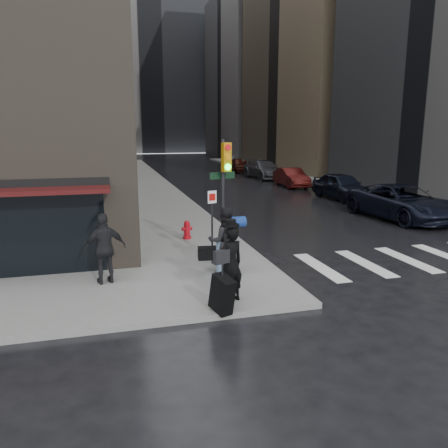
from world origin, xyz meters
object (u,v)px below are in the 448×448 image
Objects in this scene: parked_car_4 at (240,165)px; parked_car_0 at (401,202)px; man_overcoat at (229,269)px; fire_hydrant at (187,231)px; man_jeans at (224,241)px; parked_car_1 at (342,186)px; traffic_light at (223,185)px; parked_car_2 at (291,177)px; parked_car_3 at (264,169)px; parked_car_5 at (230,161)px; man_greycoat at (105,249)px.

parked_car_0 is at bearing -84.14° from parked_car_4.
fire_hydrant is at bearing -112.39° from man_overcoat.
man_jeans is at bearing -153.75° from parked_car_0.
parked_car_1 reaches higher than fire_hydrant.
traffic_light reaches higher than man_jeans.
parked_car_2 is at bearing -84.14° from parked_car_4.
parked_car_5 is at bearing 82.58° from parked_car_3.
traffic_light is at bearing -135.31° from parked_car_1.
parked_car_5 is at bearing 85.05° from parked_car_0.
parked_car_1 is at bearing -84.26° from parked_car_5.
man_overcoat reaches higher than parked_car_2.
parked_car_4 is (-0.27, 25.60, -0.11)m from parked_car_0.
man_jeans is at bearing -117.82° from traffic_light.
man_greycoat is at bearing -59.24° from man_overcoat.
traffic_light is 5.34× the size of fire_hydrant.
man_jeans is 4.48m from fire_hydrant.
man_overcoat is 0.49× the size of parked_car_4.
man_greycoat is 0.35× the size of parked_car_3.
parked_car_5 is at bearing 88.55° from parked_car_4.
traffic_light reaches higher than man_greycoat.
man_overcoat reaches higher than parked_car_0.
man_overcoat reaches higher than parked_car_1.
man_greycoat is 0.46× the size of parked_car_4.
traffic_light reaches higher than parked_car_0.
man_jeans is 33.42m from parked_car_4.
parked_car_2 is (10.44, 18.99, -0.42)m from man_jeans.
parked_car_4 is (-0.72, 19.20, -0.10)m from parked_car_1.
man_greycoat is 0.40× the size of parked_car_1.
man_overcoat is 0.50× the size of parked_car_5.
traffic_light is (0.73, 3.22, 1.60)m from man_overcoat.
parked_car_0 reaches higher than parked_car_3.
parked_car_4 reaches higher than parked_car_2.
parked_car_2 is (10.91, 21.14, -0.30)m from man_overcoat.
parked_car_0 is at bearing 9.23° from fire_hydrant.
traffic_light is 4.03m from fire_hydrant.
man_overcoat is at bearing -115.05° from parked_car_2.
traffic_light is at bearing -123.58° from man_overcoat.
parked_car_4 is (-0.14, 12.80, 0.01)m from parked_car_2.
parked_car_5 is (0.51, 12.80, -0.12)m from parked_car_3.
parked_car_4 is (10.59, 27.36, 0.25)m from fire_hydrant.
parked_car_0 is at bearing -95.06° from parked_car_3.
parked_car_1 is at bearing 32.77° from traffic_light.
traffic_light reaches higher than parked_car_5.
parked_car_0 is at bearing 12.22° from traffic_light.
parked_car_3 is (-0.47, 12.80, -0.03)m from parked_car_1.
man_overcoat is 0.54× the size of traffic_light.
man_greycoat reaches higher than parked_car_2.
parked_car_3 reaches higher than parked_car_2.
man_greycoat is at bearing -108.00° from parked_car_4.
parked_car_5 is at bearing 90.42° from parked_car_2.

